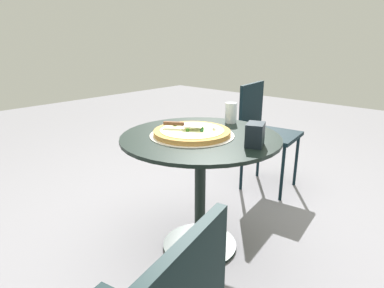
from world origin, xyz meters
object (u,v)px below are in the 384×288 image
object	(u,v)px
pizza_server	(183,125)
napkin_dispenser	(255,135)
patio_table	(200,166)
drinking_cup	(231,113)
patio_chair_corner	(263,127)
pizza_on_tray	(192,133)

from	to	relation	value
pizza_server	napkin_dispenser	size ratio (longest dim) A/B	1.84
pizza_server	patio_table	bearing A→B (deg)	-149.79
patio_table	drinking_cup	xyz separation A→B (m)	(0.05, -0.33, 0.23)
patio_chair_corner	drinking_cup	bearing A→B (deg)	101.46
patio_table	napkin_dispenser	distance (m)	0.38
napkin_dispenser	drinking_cup	bearing A→B (deg)	27.32
pizza_on_tray	patio_chair_corner	xyz separation A→B (m)	(0.14, -1.00, -0.19)
patio_table	patio_chair_corner	distance (m)	0.99
patio_table	pizza_on_tray	bearing A→B (deg)	37.93
pizza_on_tray	patio_table	bearing A→B (deg)	-142.07
pizza_on_tray	patio_chair_corner	bearing A→B (deg)	-82.06
pizza_on_tray	drinking_cup	xyz separation A→B (m)	(0.01, -0.36, 0.05)
patio_chair_corner	napkin_dispenser	bearing A→B (deg)	117.18
pizza_on_tray	napkin_dispenser	bearing A→B (deg)	-168.78
pizza_server	napkin_dispenser	world-z (taller)	napkin_dispenser
napkin_dispenser	patio_table	bearing A→B (deg)	74.87
patio_table	patio_chair_corner	size ratio (longest dim) A/B	1.01
pizza_on_tray	drinking_cup	world-z (taller)	drinking_cup
napkin_dispenser	patio_chair_corner	world-z (taller)	patio_chair_corner
pizza_server	patio_chair_corner	size ratio (longest dim) A/B	0.24
patio_chair_corner	pizza_server	bearing A→B (deg)	95.21
patio_table	drinking_cup	bearing A→B (deg)	-82.21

